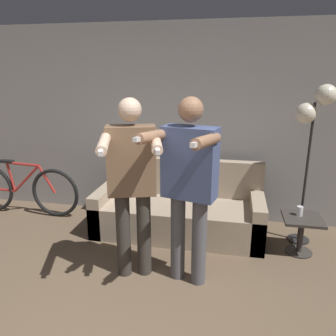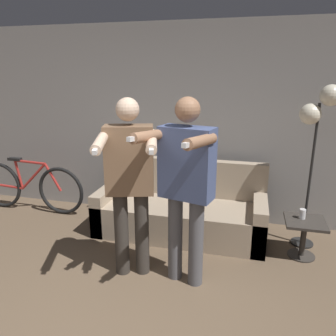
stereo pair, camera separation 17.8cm
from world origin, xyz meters
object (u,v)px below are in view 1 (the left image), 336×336
couch (179,211)px  person_left (132,178)px  person_right (189,180)px  floor_lamp (314,116)px  cat (187,154)px  bicycle (22,189)px  cup (300,211)px  side_table (302,228)px

couch → person_left: size_ratio=1.18×
person_right → floor_lamp: 1.69m
person_right → floor_lamp: floor_lamp is taller
couch → person_left: person_left is taller
couch → person_left: bearing=-105.7°
cat → couch: bearing=-100.9°
person_left → floor_lamp: 2.12m
person_left → couch: bearing=57.7°
bicycle → couch: bearing=-2.9°
couch → bicycle: (-2.29, 0.11, 0.09)m
person_right → cup: size_ratio=16.42×
bicycle → person_right: bearing=-23.8°
floor_lamp → cup: floor_lamp is taller
couch → side_table: couch is taller
person_right → floor_lamp: (1.23, 1.06, 0.47)m
couch → person_left: (-0.28, -1.01, 0.75)m
bicycle → person_left: bearing=-29.2°
person_left → floor_lamp: (1.77, 1.06, 0.49)m
person_right → cup: 1.51m
floor_lamp → bicycle: (-3.77, 0.06, -1.15)m
person_right → person_left: bearing=-166.1°
couch → side_table: bearing=-9.6°
person_left → cat: bearing=58.8°
person_right → floor_lamp: size_ratio=0.96×
bicycle → cat: bearing=4.4°
person_right → bicycle: (-2.54, 1.12, -0.68)m
person_left → side_table: size_ratio=4.07×
person_right → floor_lamp: bearing=54.4°
cup → person_right: bearing=-144.8°
cup → bicycle: size_ratio=0.06×
cat → cup: 1.51m
person_left → bicycle: bearing=134.2°
person_right → cat: size_ratio=4.02×
side_table → person_right: bearing=-147.1°
person_right → bicycle: bearing=170.0°
floor_lamp → side_table: (-0.05, -0.30, -1.20)m
cup → bicycle: bearing=175.2°
cup → couch: bearing=172.0°
couch → person_right: 1.29m
cat → cup: bearing=-20.0°
floor_lamp → person_left: bearing=-149.1°
person_right → cup: (1.15, 0.81, -0.56)m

